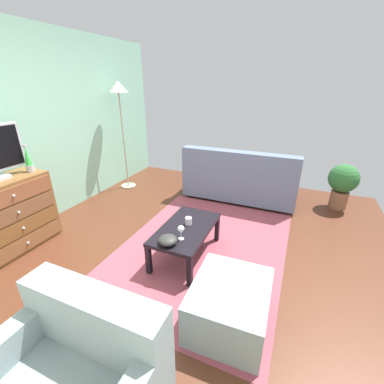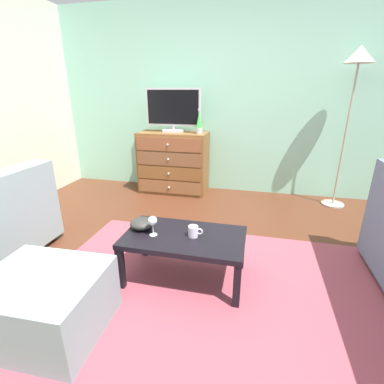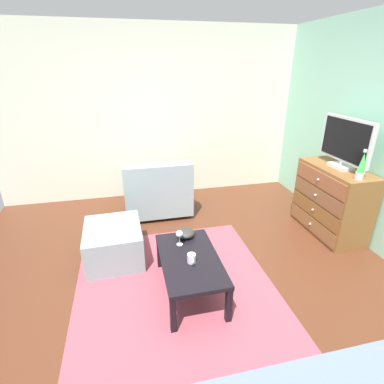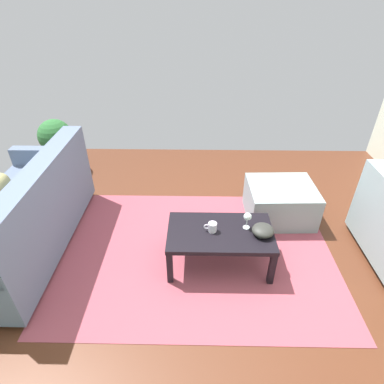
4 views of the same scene
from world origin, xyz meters
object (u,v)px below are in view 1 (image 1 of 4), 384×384
object	(u,v)px
coffee_table	(186,231)
potted_plant	(343,182)
standing_lamp	(119,98)
dresser	(7,216)
wine_glass	(181,229)
bowl_decorative	(168,240)
mug	(189,221)
ottoman	(230,305)
couch_large	(241,179)
lava_lamp	(28,160)

from	to	relation	value
coffee_table	potted_plant	distance (m)	2.72
standing_lamp	dresser	bearing A→B (deg)	178.74
dresser	wine_glass	bearing A→B (deg)	-77.42
bowl_decorative	standing_lamp	bearing A→B (deg)	45.18
mug	coffee_table	bearing A→B (deg)	179.79
ottoman	potted_plant	world-z (taller)	potted_plant
mug	standing_lamp	world-z (taller)	standing_lamp
coffee_table	wine_glass	size ratio (longest dim) A/B	5.89
bowl_decorative	couch_large	bearing A→B (deg)	-5.85
mug	ottoman	xyz separation A→B (m)	(-0.77, -0.70, -0.22)
lava_lamp	coffee_table	distance (m)	2.07
standing_lamp	bowl_decorative	bearing A→B (deg)	-134.82
coffee_table	couch_large	xyz separation A→B (m)	(1.83, -0.19, 0.02)
lava_lamp	ottoman	size ratio (longest dim) A/B	0.47
ottoman	bowl_decorative	bearing A→B (deg)	65.42
bowl_decorative	ottoman	distance (m)	0.84
couch_large	potted_plant	xyz separation A→B (m)	(0.26, -1.54, 0.09)
coffee_table	mug	world-z (taller)	mug
coffee_table	couch_large	size ratio (longest dim) A/B	0.50
coffee_table	ottoman	xyz separation A→B (m)	(-0.70, -0.70, -0.13)
bowl_decorative	ottoman	world-z (taller)	bowl_decorative
bowl_decorative	standing_lamp	xyz separation A→B (m)	(1.88, 1.89, 1.20)
couch_large	bowl_decorative	bearing A→B (deg)	174.15
dresser	mug	size ratio (longest dim) A/B	8.56
bowl_decorative	standing_lamp	world-z (taller)	standing_lamp
ottoman	potted_plant	distance (m)	2.98
bowl_decorative	couch_large	xyz separation A→B (m)	(2.19, -0.22, -0.07)
coffee_table	mug	distance (m)	0.12
lava_lamp	wine_glass	world-z (taller)	lava_lamp
wine_glass	potted_plant	distance (m)	2.87
dresser	standing_lamp	world-z (taller)	standing_lamp
dresser	ottoman	world-z (taller)	dresser
wine_glass	standing_lamp	bearing A→B (deg)	48.45
wine_glass	standing_lamp	distance (m)	2.87
lava_lamp	wine_glass	xyz separation A→B (m)	(0.06, -1.98, -0.52)
dresser	bowl_decorative	world-z (taller)	dresser
coffee_table	wine_glass	xyz separation A→B (m)	(-0.23, -0.05, 0.16)
couch_large	ottoman	xyz separation A→B (m)	(-2.53, -0.51, -0.15)
wine_glass	bowl_decorative	distance (m)	0.17
lava_lamp	mug	xyz separation A→B (m)	(0.37, -1.93, -0.60)
bowl_decorative	couch_large	distance (m)	2.21
coffee_table	potted_plant	bearing A→B (deg)	-39.66
couch_large	standing_lamp	world-z (taller)	standing_lamp
coffee_table	bowl_decorative	xyz separation A→B (m)	(-0.36, 0.03, 0.09)
wine_glass	couch_large	xyz separation A→B (m)	(2.07, -0.14, -0.15)
coffee_table	standing_lamp	bearing A→B (deg)	51.71
lava_lamp	ottoman	world-z (taller)	lava_lamp
coffee_table	ottoman	world-z (taller)	ottoman
dresser	wine_glass	distance (m)	2.08
couch_large	ottoman	world-z (taller)	couch_large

